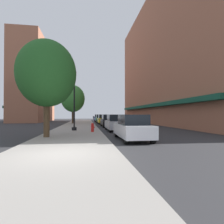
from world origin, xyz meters
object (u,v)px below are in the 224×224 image
Objects in this scene: car_white at (132,128)px; car_blue at (98,118)px; lamppost at (74,99)px; tree_mid at (47,74)px; car_black at (108,121)px; parking_meter_far at (93,120)px; car_silver at (116,123)px; tree_near at (73,99)px; car_yellow at (103,119)px; fire_hydrant at (92,127)px; parking_meter_near at (94,120)px; car_green at (100,118)px.

car_white is 1.00× the size of car_blue.
lamppost is 5.38m from tree_mid.
lamppost is at bearing -124.50° from car_black.
car_silver reaches higher than parking_meter_far.
parking_meter_far is 0.30× the size of car_black.
tree_near is at bearing 114.26° from parking_meter_far.
car_yellow is at bearing 72.40° from lamppost.
fire_hydrant is 0.18× the size of car_silver.
parking_meter_near is 12.39m from car_white.
tree_near is (-1.11, 14.20, 1.23)m from lamppost.
car_blue reaches higher than parking_meter_far.
tree_near reaches higher than tree_mid.
tree_mid reaches higher than car_blue.
parking_meter_far is (0.00, 1.12, 0.00)m from parking_meter_near.
car_blue is at bearing 92.28° from car_silver.
parking_meter_far is 0.20× the size of tree_near.
lamppost is 7.59m from parking_meter_far.
parking_meter_near is at bearing 70.96° from tree_mid.
car_black is (5.23, -8.14, -3.62)m from tree_near.
car_green is 1.00× the size of car_blue.
tree_mid reaches higher than lamppost.
tree_mid is at bearing -107.23° from lamppost.
parking_meter_near is 20.49m from car_blue.
parking_meter_far is 0.30× the size of car_green.
tree_near is (-2.82, 16.01, 3.91)m from fire_hydrant.
car_silver is at bearing -74.18° from parking_meter_far.
car_white reaches higher than parking_meter_near.
car_white is at bearing -90.26° from car_black.
tree_mid is (-1.55, -4.99, 1.27)m from lamppost.
car_white is (2.41, -4.63, 0.29)m from fire_hydrant.
car_white is (1.95, -12.24, -0.14)m from parking_meter_near.
car_yellow is 1.00× the size of car_green.
parking_meter_near is at bearing -172.48° from car_black.
parking_meter_far is (0.46, 8.73, 0.43)m from fire_hydrant.
car_yellow is (4.12, 12.99, -2.39)m from lamppost.
car_blue is (0.00, 6.61, 0.00)m from car_green.
car_yellow is at bearing 92.28° from car_silver.
fire_hydrant is 8.75m from parking_meter_far.
car_white is 1.00× the size of car_silver.
parking_meter_near is 1.00× the size of parking_meter_far.
car_green is (5.67, 24.57, -3.66)m from tree_mid.
tree_near is 1.56× the size of car_blue.
parking_meter_near is at bearing 69.43° from lamppost.
car_yellow is (1.95, 7.20, -0.14)m from parking_meter_near.
tree_near is at bearing 165.14° from car_yellow.
parking_meter_near is 9.67m from tree_near.
parking_meter_far is 7.15m from car_silver.
car_black is at bearing -88.06° from car_green.
tree_near is 19.19m from tree_mid.
car_green is at bearing 45.85° from tree_near.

